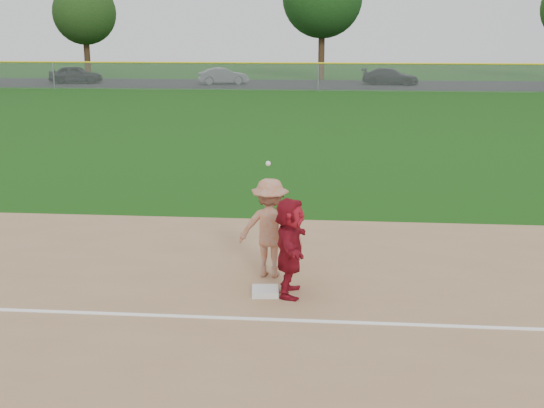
# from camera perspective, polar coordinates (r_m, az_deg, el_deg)

# --- Properties ---
(ground) EXTENTS (160.00, 160.00, 0.00)m
(ground) POSITION_cam_1_polar(r_m,az_deg,el_deg) (11.57, -0.66, -8.11)
(ground) COLOR #13410C
(ground) RESTS_ON ground
(foul_line) EXTENTS (60.00, 0.10, 0.01)m
(foul_line) POSITION_cam_1_polar(r_m,az_deg,el_deg) (10.83, -1.09, -9.60)
(foul_line) COLOR white
(foul_line) RESTS_ON infield_dirt
(parking_asphalt) EXTENTS (120.00, 10.00, 0.01)m
(parking_asphalt) POSITION_cam_1_polar(r_m,az_deg,el_deg) (56.82, 4.01, 9.96)
(parking_asphalt) COLOR black
(parking_asphalt) RESTS_ON ground
(first_base) EXTENTS (0.49, 0.49, 0.10)m
(first_base) POSITION_cam_1_polar(r_m,az_deg,el_deg) (11.78, -0.57, -7.32)
(first_base) COLOR silver
(first_base) RESTS_ON infield_dirt
(base_runner) EXTENTS (0.54, 1.59, 1.71)m
(base_runner) POSITION_cam_1_polar(r_m,az_deg,el_deg) (11.50, 1.51, -3.61)
(base_runner) COLOR maroon
(base_runner) RESTS_ON infield_dirt
(car_left) EXTENTS (4.49, 2.27, 1.46)m
(car_left) POSITION_cam_1_polar(r_m,az_deg,el_deg) (59.93, -16.08, 10.38)
(car_left) COLOR black
(car_left) RESTS_ON parking_asphalt
(car_mid) EXTENTS (4.27, 2.46, 1.33)m
(car_mid) POSITION_cam_1_polar(r_m,az_deg,el_deg) (56.92, -4.10, 10.64)
(car_mid) COLOR #55585D
(car_mid) RESTS_ON parking_asphalt
(car_right) EXTENTS (4.80, 2.56, 1.32)m
(car_right) POSITION_cam_1_polar(r_m,az_deg,el_deg) (57.09, 9.86, 10.47)
(car_right) COLOR black
(car_right) RESTS_ON parking_asphalt
(first_base_play) EXTENTS (1.25, 0.96, 2.25)m
(first_base_play) POSITION_cam_1_polar(r_m,az_deg,el_deg) (12.37, -0.17, -2.01)
(first_base_play) COLOR gray
(first_base_play) RESTS_ON infield_dirt
(outfield_fence) EXTENTS (110.00, 0.12, 110.00)m
(outfield_fence) POSITION_cam_1_polar(r_m,az_deg,el_deg) (50.70, 3.91, 11.63)
(outfield_fence) COLOR #999EA0
(outfield_fence) RESTS_ON ground
(tree_1) EXTENTS (5.80, 5.80, 8.75)m
(tree_1) POSITION_cam_1_polar(r_m,az_deg,el_deg) (67.70, -15.43, 15.14)
(tree_1) COLOR #312112
(tree_1) RESTS_ON ground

